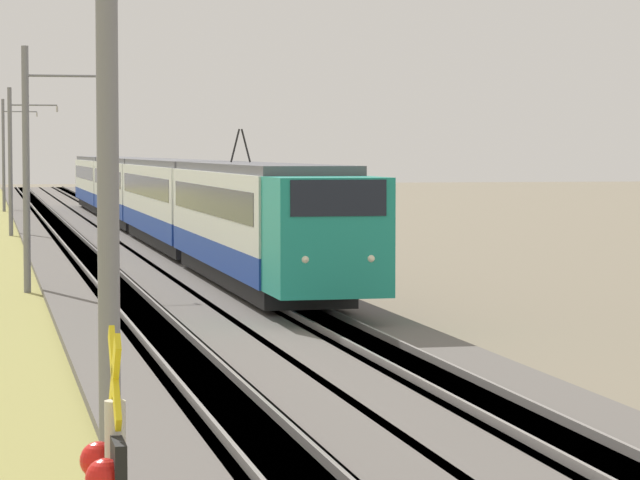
{
  "coord_description": "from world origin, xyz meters",
  "views": [
    {
      "loc": [
        -8.19,
        3.79,
        4.46
      ],
      "look_at": [
        28.05,
        -4.19,
        2.28
      ],
      "focal_mm": 85.0,
      "sensor_mm": 36.0,
      "label": 1
    }
  ],
  "objects_px": {
    "catenary_mast_distant": "(4,154)",
    "catenary_mast_near": "(114,168)",
    "catenary_mast_mid": "(28,167)",
    "passenger_train": "(151,192)",
    "catenary_mast_far": "(12,160)"
  },
  "relations": [
    {
      "from": "catenary_mast_near",
      "to": "catenary_mast_mid",
      "type": "distance_m",
      "value": 32.08
    },
    {
      "from": "catenary_mast_far",
      "to": "catenary_mast_distant",
      "type": "xyz_separation_m",
      "value": [
        32.08,
        0.0,
        0.25
      ]
    },
    {
      "from": "passenger_train",
      "to": "catenary_mast_distant",
      "type": "height_order",
      "value": "catenary_mast_distant"
    },
    {
      "from": "catenary_mast_mid",
      "to": "catenary_mast_near",
      "type": "bearing_deg",
      "value": 179.99
    },
    {
      "from": "catenary_mast_far",
      "to": "passenger_train",
      "type": "bearing_deg",
      "value": -119.02
    },
    {
      "from": "catenary_mast_distant",
      "to": "catenary_mast_near",
      "type": "bearing_deg",
      "value": 180.0
    },
    {
      "from": "catenary_mast_near",
      "to": "catenary_mast_distant",
      "type": "height_order",
      "value": "catenary_mast_near"
    },
    {
      "from": "catenary_mast_near",
      "to": "catenary_mast_far",
      "type": "bearing_deg",
      "value": -0.0
    },
    {
      "from": "catenary_mast_near",
      "to": "catenary_mast_distant",
      "type": "relative_size",
      "value": 1.01
    },
    {
      "from": "passenger_train",
      "to": "catenary_mast_mid",
      "type": "height_order",
      "value": "catenary_mast_mid"
    },
    {
      "from": "catenary_mast_mid",
      "to": "catenary_mast_far",
      "type": "height_order",
      "value": "catenary_mast_far"
    },
    {
      "from": "passenger_train",
      "to": "catenary_mast_near",
      "type": "distance_m",
      "value": 60.81
    },
    {
      "from": "catenary_mast_near",
      "to": "catenary_mast_far",
      "type": "height_order",
      "value": "catenary_mast_near"
    },
    {
      "from": "passenger_train",
      "to": "catenary_mast_near",
      "type": "xyz_separation_m",
      "value": [
        -60.41,
        6.75,
        1.86
      ]
    },
    {
      "from": "catenary_mast_near",
      "to": "catenary_mast_mid",
      "type": "relative_size",
      "value": 1.08
    }
  ]
}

